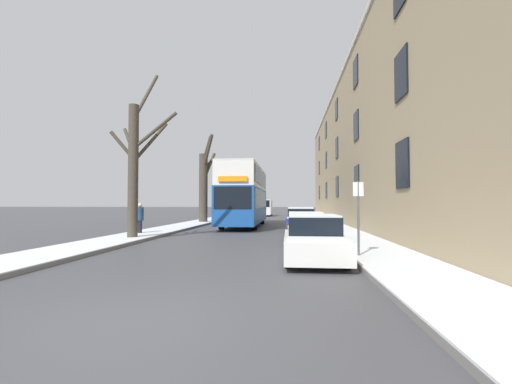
{
  "coord_description": "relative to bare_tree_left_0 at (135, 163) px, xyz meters",
  "views": [
    {
      "loc": [
        2.36,
        -5.0,
        1.77
      ],
      "look_at": [
        0.43,
        15.34,
        2.45
      ],
      "focal_mm": 24.0,
      "sensor_mm": 36.0,
      "label": 1
    }
  ],
  "objects": [
    {
      "name": "street_sign_post",
      "position": [
        9.56,
        -5.01,
        -2.3
      ],
      "size": [
        0.32,
        0.07,
        2.46
      ],
      "color": "#4C4F54",
      "rests_on": "ground"
    },
    {
      "name": "bare_tree_left_2",
      "position": [
        -0.16,
        27.07,
        -0.26
      ],
      "size": [
        2.22,
        4.11,
        6.36
      ],
      "color": "#423A30",
      "rests_on": "ground"
    },
    {
      "name": "ground_plane",
      "position": [
        5.04,
        -10.89,
        -3.72
      ],
      "size": [
        320.0,
        320.0,
        0.0
      ],
      "primitive_type": "plane",
      "color": "#424247"
    },
    {
      "name": "oncoming_van",
      "position": [
        4.09,
        31.9,
        -2.48
      ],
      "size": [
        1.94,
        5.5,
        2.27
      ],
      "color": "white",
      "rests_on": "ground"
    },
    {
      "name": "parked_car_0",
      "position": [
        8.17,
        -5.14,
        -3.06
      ],
      "size": [
        1.79,
        4.26,
        1.41
      ],
      "color": "silver",
      "rests_on": "ground"
    },
    {
      "name": "terrace_facade_right",
      "position": [
        16.17,
        14.45,
        2.65
      ],
      "size": [
        9.1,
        48.74,
        12.73
      ],
      "color": "tan",
      "rests_on": "ground"
    },
    {
      "name": "sidewalk_left",
      "position": [
        -0.39,
        42.11,
        -3.64
      ],
      "size": [
        2.41,
        130.0,
        0.16
      ],
      "color": "slate",
      "rests_on": "ground"
    },
    {
      "name": "bare_tree_left_1",
      "position": [
        -0.01,
        13.67,
        -0.19
      ],
      "size": [
        1.66,
        3.1,
        7.62
      ],
      "color": "#423A30",
      "rests_on": "ground"
    },
    {
      "name": "parked_car_2",
      "position": [
        8.17,
        6.24,
        -3.02
      ],
      "size": [
        1.88,
        4.38,
        1.52
      ],
      "color": "navy",
      "rests_on": "ground"
    },
    {
      "name": "double_decker_bus",
      "position": [
        4.05,
        10.17,
        -1.17
      ],
      "size": [
        2.61,
        11.46,
        4.51
      ],
      "color": "#194C99",
      "rests_on": "ground"
    },
    {
      "name": "bare_tree_left_0",
      "position": [
        0.0,
        0.0,
        0.0
      ],
      "size": [
        3.23,
        2.27,
        8.72
      ],
      "color": "#423A30",
      "rests_on": "ground"
    },
    {
      "name": "pedestrian_left_sidewalk",
      "position": [
        -0.69,
        2.15,
        -2.74
      ],
      "size": [
        0.39,
        0.39,
        1.79
      ],
      "rotation": [
        0.0,
        0.0,
        2.26
      ],
      "color": "black",
      "rests_on": "ground"
    },
    {
      "name": "sidewalk_right",
      "position": [
        10.47,
        42.11,
        -3.64
      ],
      "size": [
        2.41,
        130.0,
        0.16
      ],
      "color": "slate",
      "rests_on": "ground"
    },
    {
      "name": "parked_car_1",
      "position": [
        8.17,
        -0.08,
        -3.08
      ],
      "size": [
        1.78,
        3.92,
        1.37
      ],
      "color": "black",
      "rests_on": "ground"
    }
  ]
}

